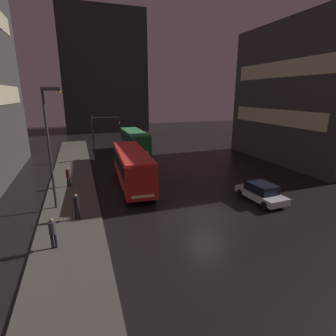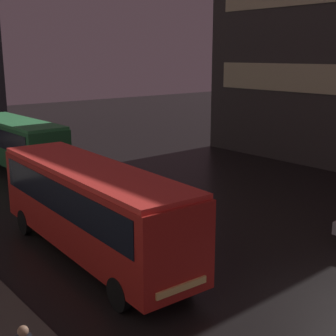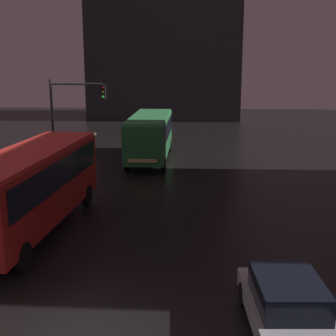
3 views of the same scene
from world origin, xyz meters
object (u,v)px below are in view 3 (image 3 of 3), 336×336
(car_taxi, at_px, (287,305))
(traffic_light_main, at_px, (71,108))
(bus_far, at_px, (150,133))
(bus_near, at_px, (32,182))

(car_taxi, relative_size, traffic_light_main, 0.76)
(bus_far, distance_m, car_taxi, 21.86)
(bus_far, height_order, car_taxi, bus_far)
(car_taxi, bearing_deg, bus_near, -41.01)
(traffic_light_main, bearing_deg, car_taxi, -60.03)
(bus_near, relative_size, bus_far, 1.08)
(bus_near, height_order, traffic_light_main, traffic_light_main)
(car_taxi, xyz_separation_m, traffic_light_main, (-10.34, 17.94, 3.15))
(bus_far, xyz_separation_m, car_taxi, (5.75, -21.05, -1.19))
(car_taxi, distance_m, traffic_light_main, 20.95)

